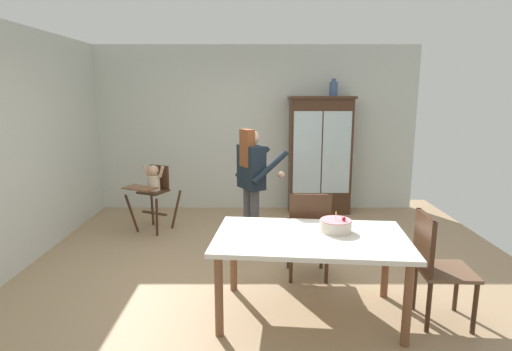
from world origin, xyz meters
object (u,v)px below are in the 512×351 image
dining_chair_right_end (434,260)px  dining_chair_far_side (308,230)px  china_cabinet (319,155)px  birthday_cake (335,225)px  adult_person (251,176)px  dining_table (310,245)px  high_chair_with_toddler (153,186)px  ceramic_vase (333,88)px

dining_chair_right_end → dining_chair_far_side: bearing=53.7°
china_cabinet → birthday_cake: 3.15m
dining_chair_far_side → adult_person: bearing=-50.9°
adult_person → dining_table: 1.59m
high_chair_with_toddler → birthday_cake: 3.08m
ceramic_vase → dining_chair_far_side: (-0.67, -2.55, -1.45)m
dining_table → china_cabinet: bearing=80.2°
high_chair_with_toddler → dining_chair_far_side: size_ratio=0.99×
birthday_cake → dining_chair_right_end: bearing=-15.4°
dining_table → birthday_cake: birthday_cake is taller
dining_table → dining_chair_right_end: (1.04, -0.10, -0.10)m
dining_chair_far_side → dining_chair_right_end: (0.97, -0.81, 0.00)m
ceramic_vase → high_chair_with_toddler: size_ratio=0.28×
high_chair_with_toddler → dining_chair_right_end: 3.83m
dining_table → birthday_cake: 0.30m
adult_person → dining_chair_right_end: bearing=-166.2°
china_cabinet → dining_table: china_cabinet is taller
high_chair_with_toddler → dining_chair_right_end: (2.97, -2.41, -0.10)m
china_cabinet → dining_chair_far_side: size_ratio=1.97×
adult_person → birthday_cake: (0.76, -1.34, -0.17)m
china_cabinet → ceramic_vase: size_ratio=7.00×
ceramic_vase → high_chair_with_toddler: 3.14m
ceramic_vase → birthday_cake: (-0.51, -3.14, -1.21)m
high_chair_with_toddler → dining_chair_right_end: size_ratio=0.99×
high_chair_with_toddler → dining_table: size_ratio=0.55×
high_chair_with_toddler → dining_chair_right_end: dining_chair_right_end is taller
dining_chair_far_side → china_cabinet: bearing=-100.0°
china_cabinet → adult_person: size_ratio=1.23×
dining_table → adult_person: bearing=109.7°
ceramic_vase → birthday_cake: size_ratio=0.96×
china_cabinet → dining_table: (-0.56, -3.25, -0.30)m
ceramic_vase → dining_chair_right_end: 3.67m
ceramic_vase → dining_chair_far_side: bearing=-104.8°
china_cabinet → birthday_cake: bearing=-95.9°
ceramic_vase → dining_table: size_ratio=0.15×
ceramic_vase → dining_chair_right_end: bearing=-85.0°
china_cabinet → ceramic_vase: (0.19, 0.00, 1.06)m
adult_person → dining_table: adult_person is taller
china_cabinet → dining_chair_right_end: (0.48, -3.35, -0.39)m
dining_chair_far_side → dining_chair_right_end: size_ratio=1.00×
adult_person → dining_chair_right_end: adult_person is taller
china_cabinet → dining_chair_right_end: size_ratio=1.97×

